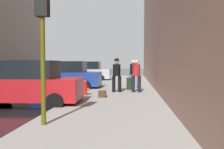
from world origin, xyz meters
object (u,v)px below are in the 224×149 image
Objects in this scene: pedestrian_in_red_jacket at (136,74)px; parked_red_hatchback at (28,85)px; parked_blue_sedan at (68,76)px; pedestrian_with_fedora at (117,73)px; rolling_suitcase at (130,84)px; duffel_bag at (102,94)px; parked_silver_sedan at (88,72)px; traffic_light at (42,20)px; fire_hydrant at (85,88)px; pedestrian_in_jeans at (133,72)px.

parked_red_hatchback is at bearing -139.02° from pedestrian_in_red_jacket.
parked_blue_sedan is 2.37× the size of pedestrian_with_fedora.
pedestrian_in_red_jacket is (4.27, -2.24, 0.26)m from parked_blue_sedan.
rolling_suitcase reaches higher than duffel_bag.
parked_silver_sedan is 16.49m from traffic_light.
parked_silver_sedan is at bearing 109.34° from pedestrian_with_fedora.
traffic_light is at bearing -89.50° from fire_hydrant.
pedestrian_with_fedora reaches higher than fire_hydrant.
fire_hydrant is 0.41× the size of pedestrian_in_jeans.
parked_red_hatchback is at bearing -90.00° from parked_silver_sedan.
parked_blue_sedan is 2.46× the size of pedestrian_in_red_jacket.
pedestrian_with_fedora is 2.21m from duffel_bag.
parked_red_hatchback reaches higher than fire_hydrant.
pedestrian_in_red_jacket is at bearing -27.70° from parked_blue_sedan.
duffel_bag is at bearing 80.38° from traffic_light.
parked_silver_sedan is 11.53m from duffel_bag.
fire_hydrant is 2.08m from pedestrian_with_fedora.
traffic_light reaches higher than parked_silver_sedan.
parked_silver_sedan is 8.26m from pedestrian_in_jeans.
traffic_light is at bearing -108.90° from pedestrian_in_red_jacket.
pedestrian_in_red_jacket is at bearing -74.03° from rolling_suitcase.
pedestrian_in_jeans is (4.11, -0.18, 0.26)m from parked_blue_sedan.
traffic_light reaches higher than pedestrian_in_red_jacket.
parked_blue_sedan is at bearing 116.59° from fire_hydrant.
pedestrian_in_red_jacket is (2.41, 7.05, -1.65)m from traffic_light.
traffic_light is 9.53m from pedestrian_in_jeans.
parked_red_hatchback is 4.27m from traffic_light.
rolling_suitcase is (0.67, 1.27, -0.65)m from pedestrian_with_fedora.
pedestrian_with_fedora reaches higher than rolling_suitcase.
parked_red_hatchback is 5.66m from pedestrian_in_red_jacket.
parked_silver_sedan is 2.37× the size of pedestrian_with_fedora.
pedestrian_in_red_jacket reaches higher than parked_silver_sedan.
traffic_light is 7.37m from pedestrian_with_fedora.
pedestrian_in_jeans is at bearing 66.96° from pedestrian_with_fedora.
pedestrian_in_jeans is 0.96× the size of pedestrian_with_fedora.
duffel_bag is (-1.39, -4.03, -0.81)m from pedestrian_in_jeans.
pedestrian_in_jeans reaches higher than parked_silver_sedan.
traffic_light is at bearing -103.91° from pedestrian_in_jeans.
fire_hydrant is (1.80, 2.34, -0.35)m from parked_red_hatchback.
parked_blue_sedan is 1.00× the size of parked_silver_sedan.
fire_hydrant is at bearing -123.97° from pedestrian_in_jeans.
pedestrian_in_jeans is at bearing 56.03° from fire_hydrant.
fire_hydrant is 0.41× the size of pedestrian_in_red_jacket.
parked_silver_sedan is (0.00, 12.93, 0.00)m from parked_red_hatchback.
pedestrian_in_jeans is (4.11, -7.17, 0.26)m from parked_silver_sedan.
pedestrian_in_red_jacket reaches higher than rolling_suitcase.
pedestrian_in_jeans is 1.02m from rolling_suitcase.
pedestrian_in_jeans reaches higher than parked_blue_sedan.
pedestrian_in_red_jacket is at bearing 51.74° from duffel_bag.
parked_silver_sedan reaches higher than rolling_suitcase.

